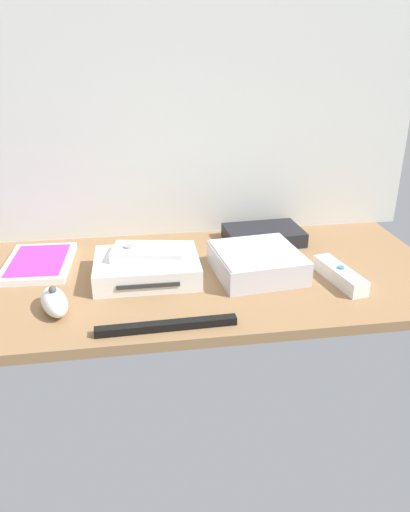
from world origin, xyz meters
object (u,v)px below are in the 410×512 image
Objects in this scene: game_case at (39,263)px; sensor_bar at (167,326)px; mini_computer at (257,262)px; game_console at (147,267)px; remote_nunchuk at (54,301)px; network_router at (263,235)px; remote_classic_pad at (148,252)px; remote_wand at (340,275)px.

game_case reaches higher than sensor_bar.
mini_computer is 27.59cm from sensor_bar.
remote_nunchuk is (-16.99, -11.50, -0.16)cm from game_console.
mini_computer is 17.93cm from network_router.
mini_computer reaches higher than remote_nunchuk.
game_console is at bearing -155.81° from network_router.
game_console reaches higher than game_case.
game_console is 20.51cm from remote_nunchuk.
remote_classic_pad is (-22.19, 2.24, 2.77)cm from mini_computer.
remote_wand is 38.90cm from remote_classic_pad.
network_router reaches higher than game_case.
mini_computer reaches higher than game_case.
game_console is 0.88× the size of sensor_bar.
remote_nunchuk is 21.37cm from remote_classic_pad.
mini_computer is at bearing 41.00° from sensor_bar.
remote_wand is at bearing -21.54° from mini_computer.
game_case is at bearing 129.27° from sensor_bar.
game_case is at bearing 166.80° from mini_computer.
game_console is at bearing 175.29° from mini_computer.
remote_nunchuk is (-45.56, -26.53, 0.34)cm from network_router.
remote_classic_pad is at bearing 174.24° from mini_computer.
mini_computer is 46.82cm from game_case.
game_console is 39.07cm from remote_wand.
sensor_bar is (19.35, -8.96, -1.34)cm from remote_nunchuk.
remote_wand is 0.97× the size of remote_classic_pad.
network_router is 1.23× the size of remote_wand.
game_case is 1.81× the size of remote_nunchuk.
remote_classic_pad reaches higher than mini_computer.
game_case is 38.67cm from sensor_bar.
remote_classic_pad is at bearing -17.19° from game_case.
sensor_bar is at bearing -82.90° from game_console.
network_router is at bearing 37.74° from remote_classic_pad.
game_console is 1.95× the size of remote_nunchuk.
game_console reaches higher than remote_wand.
mini_computer is 40.79cm from remote_nunchuk.
game_console is 24.58cm from game_case.
sensor_bar is at bearing -46.52° from game_case.
remote_nunchuk is (5.91, -20.32, 1.28)cm from game_case.
game_case is at bearing 159.45° from game_console.
remote_wand is at bearing -70.83° from network_router.
mini_computer reaches higher than sensor_bar.
remote_classic_pad is (17.44, 11.87, 3.37)cm from remote_nunchuk.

